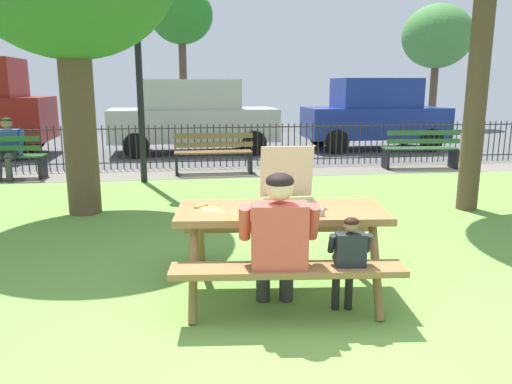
# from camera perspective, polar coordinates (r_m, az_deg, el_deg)

# --- Properties ---
(ground) EXTENTS (28.00, 12.18, 0.02)m
(ground) POSITION_cam_1_polar(r_m,az_deg,el_deg) (5.39, 0.64, -7.73)
(ground) COLOR #72A245
(cobblestone_walkway) EXTENTS (28.00, 1.40, 0.01)m
(cobblestone_walkway) POSITION_cam_1_polar(r_m,az_deg,el_deg) (10.58, -3.80, 2.24)
(cobblestone_walkway) COLOR slate
(street_asphalt) EXTENTS (28.00, 7.92, 0.01)m
(street_asphalt) POSITION_cam_1_polar(r_m,az_deg,el_deg) (15.18, -5.15, 5.25)
(street_asphalt) COLOR #515154
(picnic_table_foreground) EXTENTS (1.94, 1.66, 0.79)m
(picnic_table_foreground) POSITION_cam_1_polar(r_m,az_deg,el_deg) (4.39, 2.88, -4.10)
(picnic_table_foreground) COLOR olive
(picnic_table_foreground) RESTS_ON ground
(pizza_box_open) EXTENTS (0.49, 0.55, 0.53)m
(pizza_box_open) POSITION_cam_1_polar(r_m,az_deg,el_deg) (4.36, 3.81, -0.17)
(pizza_box_open) COLOR tan
(pizza_box_open) RESTS_ON picnic_table_foreground
(pizza_slice_on_table) EXTENTS (0.28, 0.28, 0.02)m
(pizza_slice_on_table) POSITION_cam_1_polar(r_m,az_deg,el_deg) (4.35, -5.40, -1.82)
(pizza_slice_on_table) COLOR #ECD158
(pizza_slice_on_table) RESTS_ON picnic_table_foreground
(adult_at_table) EXTENTS (0.63, 0.62, 1.19)m
(adult_at_table) POSITION_cam_1_polar(r_m,az_deg,el_deg) (3.88, 2.55, -5.35)
(adult_at_table) COLOR #2E2E2E
(adult_at_table) RESTS_ON ground
(child_at_table) EXTENTS (0.34, 0.34, 0.85)m
(child_at_table) POSITION_cam_1_polar(r_m,az_deg,el_deg) (3.98, 10.45, -7.27)
(child_at_table) COLOR black
(child_at_table) RESTS_ON ground
(iron_fence_streetside) EXTENTS (23.76, 0.03, 0.96)m
(iron_fence_streetside) POSITION_cam_1_polar(r_m,az_deg,el_deg) (11.20, -4.11, 5.34)
(iron_fence_streetside) COLOR #2D2823
(iron_fence_streetside) RESTS_ON ground
(park_bench_left) EXTENTS (1.62, 0.54, 0.85)m
(park_bench_left) POSITION_cam_1_polar(r_m,az_deg,el_deg) (10.94, -27.05, 3.48)
(park_bench_left) COLOR #285D2A
(park_bench_left) RESTS_ON ground
(park_bench_center) EXTENTS (1.60, 0.47, 0.85)m
(park_bench_center) POSITION_cam_1_polar(r_m,az_deg,el_deg) (10.37, -4.87, 4.36)
(park_bench_center) COLOR brown
(park_bench_center) RESTS_ON ground
(park_bench_right) EXTENTS (1.63, 0.60, 0.85)m
(park_bench_right) POSITION_cam_1_polar(r_m,az_deg,el_deg) (11.54, 18.25, 4.60)
(park_bench_right) COLOR #315D31
(park_bench_right) RESTS_ON ground
(person_on_park_bench) EXTENTS (0.61, 0.60, 1.19)m
(person_on_park_bench) POSITION_cam_1_polar(r_m,az_deg,el_deg) (10.89, -26.51, 4.78)
(person_on_park_bench) COLOR #3B3B3B
(person_on_park_bench) RESTS_ON ground
(lamp_post_walkway) EXTENTS (0.28, 0.28, 4.57)m
(lamp_post_walkway) POSITION_cam_1_polar(r_m,az_deg,el_deg) (9.62, -13.41, 17.42)
(lamp_post_walkway) COLOR black
(lamp_post_walkway) RESTS_ON ground
(parked_car_left) EXTENTS (4.47, 2.05, 1.94)m
(parked_car_left) POSITION_cam_1_polar(r_m,az_deg,el_deg) (13.65, -7.26, 8.69)
(parked_car_left) COLOR beige
(parked_car_left) RESTS_ON ground
(parked_car_center) EXTENTS (3.91, 1.84, 1.98)m
(parked_car_center) POSITION_cam_1_polar(r_m,az_deg,el_deg) (14.64, 13.36, 8.72)
(parked_car_center) COLOR navy
(parked_car_center) RESTS_ON ground
(far_tree_midleft) EXTENTS (2.43, 2.43, 5.52)m
(far_tree_midleft) POSITION_cam_1_polar(r_m,az_deg,el_deg) (20.70, -8.51, 19.16)
(far_tree_midleft) COLOR brown
(far_tree_midleft) RESTS_ON ground
(far_tree_center) EXTENTS (2.91, 2.91, 5.08)m
(far_tree_center) POSITION_cam_1_polar(r_m,az_deg,el_deg) (23.20, 19.97, 16.28)
(far_tree_center) COLOR brown
(far_tree_center) RESTS_ON ground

